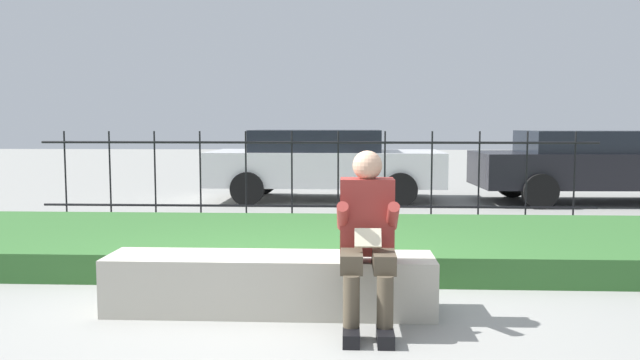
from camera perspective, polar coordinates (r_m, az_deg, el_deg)
The scene contains 7 objects.
ground_plane at distance 4.83m, azimuth -3.21°, elevation -11.92°, with size 60.00×60.00×0.00m, color gray.
stone_bench at distance 4.79m, azimuth -4.56°, elevation -9.70°, with size 2.46×0.52×0.43m.
person_seated_reader at distance 4.37m, azimuth 4.35°, elevation -4.77°, with size 0.42×0.73×1.23m.
grass_berm at distance 6.75m, azimuth -1.44°, elevation -5.80°, with size 9.80×2.64×0.27m.
iron_fence at distance 8.73m, azimuth -0.46°, elevation 0.39°, with size 7.80×0.03×1.32m.
car_parked_right at distance 12.28m, azimuth 24.40°, elevation 1.35°, with size 4.61×1.96×1.30m.
car_parked_center at distance 11.62m, azimuth 0.35°, elevation 1.63°, with size 4.29×2.04×1.31m.
Camera 1 is at (0.48, -4.59, 1.42)m, focal length 35.00 mm.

